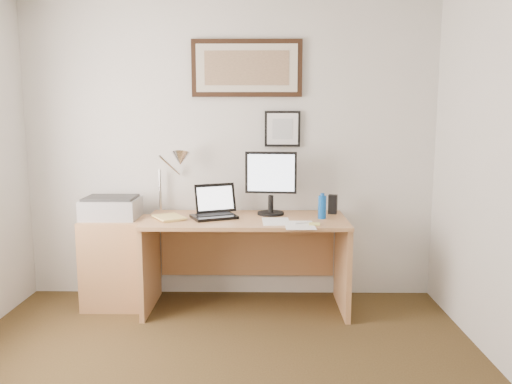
{
  "coord_description": "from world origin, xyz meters",
  "views": [
    {
      "loc": [
        0.28,
        -2.27,
        1.55
      ],
      "look_at": [
        0.23,
        1.43,
        0.99
      ],
      "focal_mm": 35.0,
      "sensor_mm": 36.0,
      "label": 1
    }
  ],
  "objects_px": {
    "side_cabinet": "(116,263)",
    "desk": "(246,244)",
    "lcd_monitor": "(271,180)",
    "laptop": "(215,210)",
    "printer": "(111,208)",
    "water_bottle": "(322,207)",
    "book": "(157,219)"
  },
  "relations": [
    {
      "from": "desk",
      "to": "lcd_monitor",
      "type": "distance_m",
      "value": 0.57
    },
    {
      "from": "side_cabinet",
      "to": "desk",
      "type": "relative_size",
      "value": 0.46
    },
    {
      "from": "water_bottle",
      "to": "desk",
      "type": "bearing_deg",
      "value": 171.95
    },
    {
      "from": "side_cabinet",
      "to": "desk",
      "type": "xyz_separation_m",
      "value": [
        1.07,
        0.04,
        0.15
      ]
    },
    {
      "from": "water_bottle",
      "to": "desk",
      "type": "xyz_separation_m",
      "value": [
        -0.61,
        0.09,
        -0.33
      ]
    },
    {
      "from": "side_cabinet",
      "to": "lcd_monitor",
      "type": "distance_m",
      "value": 1.44
    },
    {
      "from": "water_bottle",
      "to": "laptop",
      "type": "distance_m",
      "value": 0.86
    },
    {
      "from": "lcd_monitor",
      "to": "water_bottle",
      "type": "bearing_deg",
      "value": -19.95
    },
    {
      "from": "book",
      "to": "lcd_monitor",
      "type": "bearing_deg",
      "value": 14.7
    },
    {
      "from": "side_cabinet",
      "to": "printer",
      "type": "bearing_deg",
      "value": 136.7
    },
    {
      "from": "book",
      "to": "laptop",
      "type": "bearing_deg",
      "value": 17.29
    },
    {
      "from": "laptop",
      "to": "book",
      "type": "bearing_deg",
      "value": -162.71
    },
    {
      "from": "side_cabinet",
      "to": "book",
      "type": "xyz_separation_m",
      "value": [
        0.38,
        -0.14,
        0.4
      ]
    },
    {
      "from": "side_cabinet",
      "to": "lcd_monitor",
      "type": "xyz_separation_m",
      "value": [
        1.27,
        0.1,
        0.68
      ]
    },
    {
      "from": "side_cabinet",
      "to": "lcd_monitor",
      "type": "height_order",
      "value": "lcd_monitor"
    },
    {
      "from": "desk",
      "to": "printer",
      "type": "distance_m",
      "value": 1.14
    },
    {
      "from": "desk",
      "to": "book",
      "type": "bearing_deg",
      "value": -165.97
    },
    {
      "from": "printer",
      "to": "desk",
      "type": "bearing_deg",
      "value": 0.3
    },
    {
      "from": "book",
      "to": "printer",
      "type": "relative_size",
      "value": 0.62
    },
    {
      "from": "lcd_monitor",
      "to": "laptop",
      "type": "bearing_deg",
      "value": -167.84
    },
    {
      "from": "laptop",
      "to": "lcd_monitor",
      "type": "bearing_deg",
      "value": 12.16
    },
    {
      "from": "side_cabinet",
      "to": "water_bottle",
      "type": "bearing_deg",
      "value": -1.73
    },
    {
      "from": "side_cabinet",
      "to": "printer",
      "type": "distance_m",
      "value": 0.46
    },
    {
      "from": "book",
      "to": "laptop",
      "type": "xyz_separation_m",
      "value": [
        0.44,
        0.14,
        0.05
      ]
    },
    {
      "from": "water_bottle",
      "to": "laptop",
      "type": "relative_size",
      "value": 0.44
    },
    {
      "from": "laptop",
      "to": "lcd_monitor",
      "type": "height_order",
      "value": "lcd_monitor"
    },
    {
      "from": "laptop",
      "to": "lcd_monitor",
      "type": "distance_m",
      "value": 0.52
    },
    {
      "from": "water_bottle",
      "to": "lcd_monitor",
      "type": "distance_m",
      "value": 0.48
    },
    {
      "from": "book",
      "to": "laptop",
      "type": "relative_size",
      "value": 0.65
    },
    {
      "from": "printer",
      "to": "water_bottle",
      "type": "bearing_deg",
      "value": -2.68
    },
    {
      "from": "laptop",
      "to": "printer",
      "type": "height_order",
      "value": "laptop"
    },
    {
      "from": "water_bottle",
      "to": "printer",
      "type": "xyz_separation_m",
      "value": [
        -1.71,
        0.08,
        -0.02
      ]
    }
  ]
}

